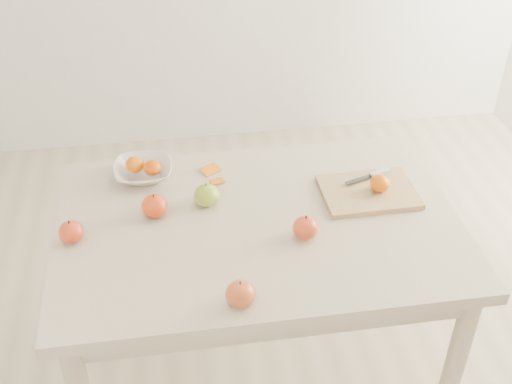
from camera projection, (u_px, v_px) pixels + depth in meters
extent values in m
plane|color=#C6B293|center=(258.00, 380.00, 2.35)|extent=(3.50, 3.50, 0.00)
cube|color=beige|center=(259.00, 226.00, 1.92)|extent=(1.20, 0.80, 0.04)
cylinder|color=#BCAA8E|center=(98.00, 261.00, 2.35)|extent=(0.06, 0.06, 0.71)
cylinder|color=#BCAA8E|center=(382.00, 232.00, 2.48)|extent=(0.06, 0.06, 0.71)
cylinder|color=#BCAA8E|center=(452.00, 375.00, 1.94)|extent=(0.06, 0.06, 0.71)
cube|color=tan|center=(368.00, 192.00, 2.01)|extent=(0.30, 0.22, 0.02)
ellipsoid|color=#D25F07|center=(380.00, 184.00, 1.99)|extent=(0.06, 0.06, 0.05)
imported|color=silver|center=(143.00, 171.00, 2.08)|extent=(0.19, 0.19, 0.05)
ellipsoid|color=orange|center=(135.00, 164.00, 2.07)|extent=(0.06, 0.06, 0.05)
ellipsoid|color=#D64507|center=(152.00, 168.00, 2.06)|extent=(0.06, 0.06, 0.05)
cube|color=orange|center=(211.00, 171.00, 2.12)|extent=(0.07, 0.07, 0.01)
cube|color=#C96E0E|center=(217.00, 182.00, 2.07)|extent=(0.05, 0.04, 0.01)
cube|color=silver|center=(380.00, 173.00, 2.07)|extent=(0.08, 0.04, 0.01)
cube|color=#34373B|center=(358.00, 180.00, 2.04)|extent=(0.10, 0.05, 0.00)
ellipsoid|color=#5D8E22|center=(207.00, 195.00, 1.95)|extent=(0.08, 0.08, 0.07)
ellipsoid|color=maroon|center=(71.00, 232.00, 1.82)|extent=(0.07, 0.07, 0.07)
ellipsoid|color=maroon|center=(155.00, 206.00, 1.91)|extent=(0.08, 0.08, 0.07)
ellipsoid|color=maroon|center=(306.00, 228.00, 1.83)|extent=(0.08, 0.08, 0.07)
ellipsoid|color=#A02517|center=(241.00, 294.00, 1.62)|extent=(0.08, 0.08, 0.07)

